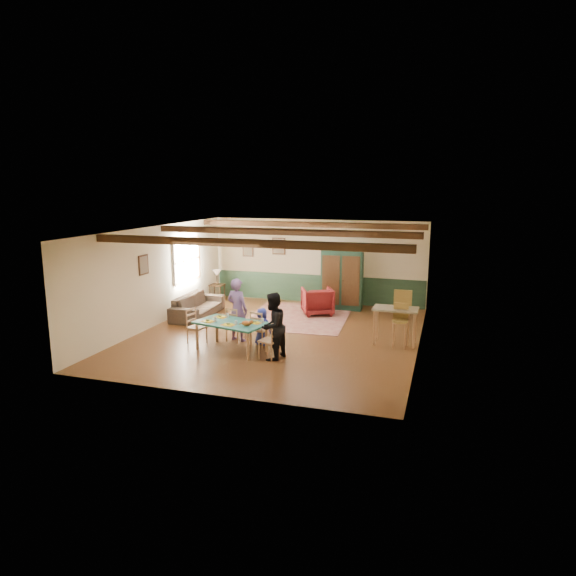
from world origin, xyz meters
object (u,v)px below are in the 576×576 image
(dining_chair_far_right, at_px, (260,328))
(dining_chair_far_left, at_px, (236,324))
(end_table, at_px, (217,292))
(armoire, at_px, (342,278))
(sofa, at_px, (198,305))
(bar_stool_left, at_px, (402,318))
(counter_table, at_px, (395,326))
(person_man, at_px, (237,310))
(person_child, at_px, (262,327))
(armchair, at_px, (317,301))
(person_woman, at_px, (273,326))
(table_lamp, at_px, (217,277))
(dining_chair_end_left, at_px, (197,326))
(dining_table, at_px, (232,336))
(cat, at_px, (246,323))
(bar_stool_right, at_px, (400,326))
(dining_chair_end_right, at_px, (269,340))

(dining_chair_far_right, bearing_deg, dining_chair_far_left, -0.00)
(end_table, bearing_deg, armoire, 0.59)
(armoire, distance_m, sofa, 4.45)
(dining_chair_far_left, xyz_separation_m, bar_stool_left, (3.89, 1.06, 0.21))
(armoire, height_order, counter_table, armoire)
(person_man, distance_m, bar_stool_left, 4.00)
(person_child, bearing_deg, armoire, -90.75)
(end_table, bearing_deg, armchair, -13.17)
(person_woman, height_order, armoire, armoire)
(person_woman, bearing_deg, dining_chair_far_left, -113.57)
(dining_chair_far_right, height_order, table_lamp, table_lamp)
(dining_chair_end_left, xyz_separation_m, person_man, (0.83, 0.54, 0.35))
(dining_table, distance_m, end_table, 5.43)
(person_man, distance_m, end_table, 4.69)
(person_child, height_order, end_table, person_child)
(armoire, height_order, bar_stool_left, armoire)
(dining_chair_far_right, relative_size, bar_stool_left, 0.67)
(armoire, bearing_deg, dining_chair_end_left, -121.89)
(person_woman, distance_m, cat, 0.64)
(person_woman, distance_m, armoire, 5.11)
(counter_table, bearing_deg, dining_chair_end_left, -162.55)
(bar_stool_right, bearing_deg, armchair, 136.48)
(counter_table, bearing_deg, dining_chair_end_right, -142.77)
(person_child, distance_m, table_lamp, 5.21)
(dining_table, distance_m, dining_chair_far_right, 0.75)
(dining_table, height_order, end_table, dining_table)
(person_man, bearing_deg, table_lamp, -44.99)
(armchair, bearing_deg, dining_chair_end_right, 63.84)
(dining_chair_far_left, relative_size, person_man, 0.55)
(dining_chair_far_left, height_order, counter_table, counter_table)
(armoire, height_order, sofa, armoire)
(armchair, bearing_deg, dining_table, 49.34)
(dining_chair_far_left, relative_size, dining_chair_end_left, 1.00)
(person_child, bearing_deg, person_woman, 136.74)
(armoire, height_order, table_lamp, armoire)
(person_woman, bearing_deg, counter_table, 142.23)
(bar_stool_left, bearing_deg, table_lamp, 152.14)
(dining_chair_end_left, bearing_deg, dining_chair_far_left, -46.17)
(dining_chair_end_right, relative_size, bar_stool_left, 0.67)
(armchair, distance_m, bar_stool_right, 3.61)
(sofa, distance_m, bar_stool_right, 6.05)
(dining_chair_end_left, height_order, sofa, dining_chair_end_left)
(dining_table, relative_size, person_man, 1.04)
(counter_table, bearing_deg, person_man, -166.57)
(sofa, relative_size, end_table, 4.05)
(person_man, height_order, bar_stool_right, person_man)
(person_child, relative_size, table_lamp, 1.85)
(person_man, height_order, bar_stool_left, person_man)
(person_woman, bearing_deg, bar_stool_left, 141.99)
(cat, bearing_deg, bar_stool_right, 40.71)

